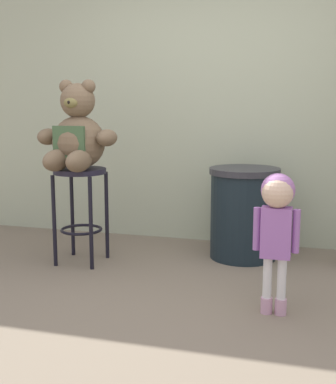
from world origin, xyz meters
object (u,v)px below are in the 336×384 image
at_px(teddy_bear, 77,136).
at_px(child_walking, 277,213).
at_px(trash_bin, 244,213).
at_px(bar_stool_with_teddy, 80,195).

distance_m(teddy_bear, child_walking, 1.77).
height_order(child_walking, trash_bin, child_walking).
height_order(teddy_bear, child_walking, teddy_bear).
distance_m(child_walking, trash_bin, 1.22).
relative_size(teddy_bear, child_walking, 0.80).
height_order(bar_stool_with_teddy, child_walking, child_walking).
height_order(bar_stool_with_teddy, teddy_bear, teddy_bear).
distance_m(bar_stool_with_teddy, trash_bin, 1.36).
relative_size(child_walking, trash_bin, 1.15).
xyz_separation_m(bar_stool_with_teddy, trash_bin, (1.26, 0.49, -0.18)).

